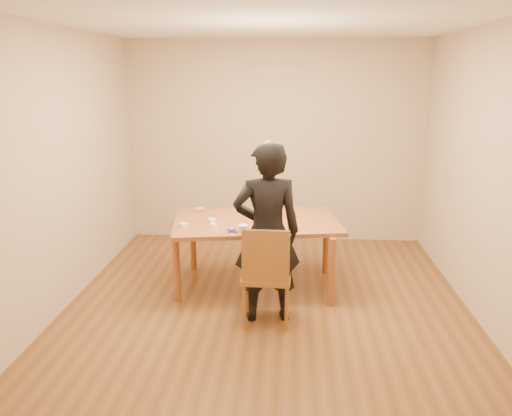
# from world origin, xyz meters

# --- Properties ---
(room_shell) EXTENTS (4.00, 4.50, 2.70)m
(room_shell) POSITION_xyz_m (0.00, 0.34, 1.35)
(room_shell) COLOR brown
(room_shell) RESTS_ON ground
(dining_table) EXTENTS (1.86, 1.28, 0.04)m
(dining_table) POSITION_xyz_m (-0.14, 0.56, 0.73)
(dining_table) COLOR brown
(dining_table) RESTS_ON floor
(dining_chair) EXTENTS (0.46, 0.46, 0.04)m
(dining_chair) POSITION_xyz_m (0.01, -0.22, 0.45)
(dining_chair) COLOR brown
(dining_chair) RESTS_ON floor
(cake_plate) EXTENTS (0.31, 0.31, 0.02)m
(cake_plate) POSITION_xyz_m (-0.04, 0.73, 0.76)
(cake_plate) COLOR #AC0B14
(cake_plate) RESTS_ON dining_table
(cake) EXTENTS (0.21, 0.21, 0.07)m
(cake) POSITION_xyz_m (-0.04, 0.73, 0.81)
(cake) COLOR white
(cake) RESTS_ON cake_plate
(frosting_dome) EXTENTS (0.20, 0.20, 0.03)m
(frosting_dome) POSITION_xyz_m (-0.04, 0.73, 0.85)
(frosting_dome) COLOR white
(frosting_dome) RESTS_ON cake
(frosting_tub) EXTENTS (0.10, 0.10, 0.08)m
(frosting_tub) POSITION_xyz_m (-0.24, 0.10, 0.79)
(frosting_tub) COLOR white
(frosting_tub) RESTS_ON dining_table
(frosting_lid) EXTENTS (0.09, 0.09, 0.01)m
(frosting_lid) POSITION_xyz_m (-0.36, 0.20, 0.76)
(frosting_lid) COLOR #18189C
(frosting_lid) RESTS_ON dining_table
(frosting_dollop) EXTENTS (0.04, 0.04, 0.02)m
(frosting_dollop) POSITION_xyz_m (-0.36, 0.20, 0.77)
(frosting_dollop) COLOR white
(frosting_dollop) RESTS_ON frosting_lid
(ramekin_green) EXTENTS (0.08, 0.08, 0.04)m
(ramekin_green) POSITION_xyz_m (-0.56, 0.29, 0.77)
(ramekin_green) COLOR white
(ramekin_green) RESTS_ON dining_table
(ramekin_yellow) EXTENTS (0.08, 0.08, 0.04)m
(ramekin_yellow) POSITION_xyz_m (-0.60, 0.46, 0.77)
(ramekin_yellow) COLOR white
(ramekin_yellow) RESTS_ON dining_table
(ramekin_multi) EXTENTS (0.08, 0.08, 0.04)m
(ramekin_multi) POSITION_xyz_m (-0.86, 0.27, 0.77)
(ramekin_multi) COLOR white
(ramekin_multi) RESTS_ON dining_table
(candy_box_pink) EXTENTS (0.15, 0.09, 0.02)m
(candy_box_pink) POSITION_xyz_m (-0.80, 0.88, 0.76)
(candy_box_pink) COLOR #E63696
(candy_box_pink) RESTS_ON dining_table
(candy_box_green) EXTENTS (0.12, 0.08, 0.02)m
(candy_box_green) POSITION_xyz_m (-0.81, 0.88, 0.78)
(candy_box_green) COLOR #3C951B
(candy_box_green) RESTS_ON candy_box_pink
(spatula) EXTENTS (0.15, 0.04, 0.01)m
(spatula) POSITION_xyz_m (-0.32, 0.13, 0.76)
(spatula) COLOR black
(spatula) RESTS_ON dining_table
(person) EXTENTS (0.68, 0.50, 1.70)m
(person) POSITION_xyz_m (0.01, -0.17, 0.85)
(person) COLOR black
(person) RESTS_ON floor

